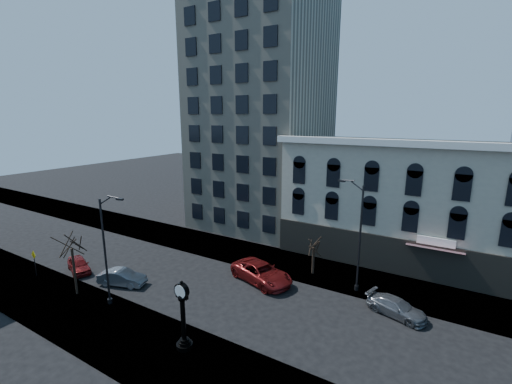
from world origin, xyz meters
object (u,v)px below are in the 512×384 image
Objects in this scene: street_lamp_near at (109,222)px; car_near_a at (79,265)px; car_near_b at (122,277)px; street_clock at (183,318)px; warning_sign at (34,259)px.

car_near_a is (-8.32, 2.18, -6.21)m from street_lamp_near.
street_clock is at bearing -128.29° from car_near_b.
car_near_b is at bearing 125.46° from street_lamp_near.
street_clock reaches higher than warning_sign.
car_near_b is (-2.55, 2.56, -6.18)m from street_lamp_near.
car_near_a is at bearing 74.32° from car_near_b.
street_lamp_near is 3.66× the size of warning_sign.
warning_sign is (-18.56, 0.49, -0.41)m from street_clock.
street_lamp_near reaches higher than street_clock.
car_near_b is (-10.53, 3.60, -1.53)m from street_clock.
street_lamp_near is 2.15× the size of car_near_b.
street_lamp_near reaches higher than warning_sign.
car_near_b is at bearing -64.74° from car_near_a.
street_clock is 1.11× the size of car_near_b.
street_clock reaches higher than car_near_b.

